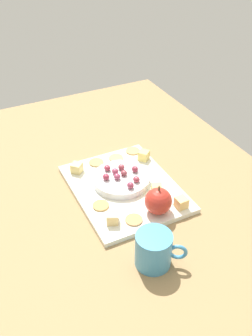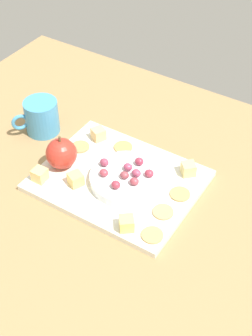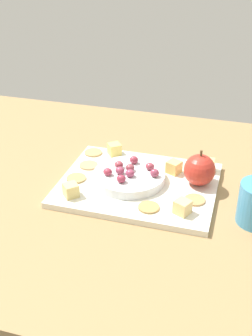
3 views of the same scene
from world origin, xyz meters
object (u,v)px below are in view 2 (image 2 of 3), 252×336
Objects in this scene: cracker_3 at (123,147)px; cheese_cube_1 at (188,169)px; serving_dish at (127,178)px; grape_4 at (139,161)px; cracker_4 at (180,194)px; cracker_2 at (80,147)px; grape_7 at (136,173)px; platter at (117,181)px; grape_8 at (104,163)px; apple_whole at (61,153)px; cheese_cube_2 at (40,175)px; cheese_cube_0 at (98,134)px; cup at (41,117)px; grape_1 at (149,173)px; grape_5 at (128,167)px; cheese_cube_4 at (127,223)px; grape_0 at (134,181)px; grape_3 at (125,175)px; cracker_0 at (163,212)px; grape_2 at (116,185)px; cheese_cube_3 at (76,179)px; grape_6 at (104,173)px.

cheese_cube_1 is at bearing 0.93° from cracker_3.
grape_4 is (0.47, 3.91, 1.78)cm from serving_dish.
cheese_cube_1 is 6.57cm from cracker_4.
grape_7 is at bearing -9.73° from cracker_2.
platter is 4.80cm from grape_8.
apple_whole reaches higher than platter.
grape_7 is at bearing -133.86° from cheese_cube_1.
cheese_cube_0 is at bearing 81.49° from cheese_cube_2.
cup reaches higher than cheese_cube_0.
platter is 7.30cm from grape_1.
cracker_3 is at bearing 115.76° from platter.
grape_5 is (-4.58, -0.73, 0.02)cm from grape_1.
grape_0 is at bearing 113.41° from cheese_cube_4.
grape_3 is at bearing -13.99° from platter.
grape_4 is (13.16, -4.27, 1.40)cm from cheese_cube_0.
cheese_cube_0 is 0.66× the size of cracker_0.
grape_0 is 1.00× the size of grape_2.
grape_5 reaches higher than cracker_2.
grape_5 is 1.00× the size of grape_7.
grape_2 reaches higher than grape_0.
cup is (-20.81, 5.25, -0.09)cm from grape_8.
cracker_4 is (0.51, 5.93, 0.00)cm from cracker_0.
cracker_4 is (19.19, 8.52, -1.14)cm from cheese_cube_3.
grape_2 reaches higher than cracker_2.
serving_dish is 12.38cm from cheese_cube_4.
grape_8 is at bearing 170.90° from grape_0.
grape_2 reaches higher than grape_1.
platter is 5.18cm from grape_7.
cheese_cube_4 is at bearing -98.50° from cheese_cube_1.
cracker_3 is at bearing 2.28° from cheese_cube_0.
cheese_cube_1 is 1.44× the size of grape_7.
apple_whole reaches higher than cheese_cube_2.
grape_5 is 2.42cm from grape_7.
apple_whole is 16.19cm from grape_4.
cheese_cube_4 is 0.66× the size of cracker_2.
grape_4 is at bearing 151.20° from grape_1.
cheese_cube_1 is at bearing 1.32° from cheese_cube_0.
grape_2 is at bearing -22.77° from grape_6.
grape_5 is at bearing 121.26° from cheese_cube_4.
grape_4 is 26.72cm from cup.
grape_4 reaches higher than cheese_cube_0.
grape_5 reaches higher than cheese_cube_1.
cheese_cube_0 reaches higher than platter.
cheese_cube_3 is at bearing -138.17° from platter.
cracker_3 is 2.19× the size of grape_5.
grape_5 is at bearing 17.92° from apple_whole.
cheese_cube_0 is at bearing 147.19° from serving_dish.
grape_2 is at bearing -63.11° from cracker_3.
grape_8 reaches higher than grape_0.
platter is 12.77cm from cracker_0.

